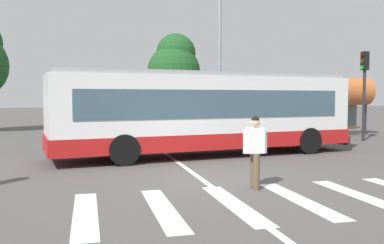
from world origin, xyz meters
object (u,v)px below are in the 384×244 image
object	(u,v)px
parked_car_black	(155,122)
traffic_light_far_corner	(364,81)
city_transit_bus	(206,113)
twin_arm_street_lamp	(220,38)
bus_stop_shelter	(329,93)
parked_car_silver	(106,122)
pedestrian_crossing_street	(255,148)
parked_car_charcoal	(200,121)
background_tree_right	(174,67)

from	to	relation	value
parked_car_black	traffic_light_far_corner	bearing A→B (deg)	-30.91
city_transit_bus	twin_arm_street_lamp	size ratio (longest dim) A/B	1.31
bus_stop_shelter	parked_car_black	bearing A→B (deg)	164.49
traffic_light_far_corner	parked_car_silver	bearing A→B (deg)	155.44
parked_car_silver	city_transit_bus	bearing A→B (deg)	-68.98
pedestrian_crossing_street	twin_arm_street_lamp	world-z (taller)	twin_arm_street_lamp
parked_car_silver	traffic_light_far_corner	world-z (taller)	traffic_light_far_corner
parked_car_charcoal	twin_arm_street_lamp	xyz separation A→B (m)	(1.01, -0.67, 4.78)
city_transit_bus	pedestrian_crossing_street	distance (m)	5.85
parked_car_charcoal	traffic_light_far_corner	xyz separation A→B (m)	(6.72, -6.04, 2.19)
parked_car_silver	parked_car_charcoal	world-z (taller)	same
pedestrian_crossing_street	traffic_light_far_corner	world-z (taller)	traffic_light_far_corner
pedestrian_crossing_street	parked_car_black	world-z (taller)	pedestrian_crossing_street
pedestrian_crossing_street	background_tree_right	size ratio (longest dim) A/B	0.24
city_transit_bus	parked_car_silver	xyz separation A→B (m)	(-3.30, 8.58, -0.82)
city_transit_bus	twin_arm_street_lamp	xyz separation A→B (m)	(3.22, 8.36, 3.96)
parked_car_black	pedestrian_crossing_street	bearing A→B (deg)	-89.68
twin_arm_street_lamp	parked_car_silver	bearing A→B (deg)	178.10
city_transit_bus	parked_car_black	bearing A→B (deg)	93.47
city_transit_bus	bus_stop_shelter	xyz separation A→B (m)	(8.91, 6.03, 0.83)
parked_car_silver	twin_arm_street_lamp	distance (m)	8.09
twin_arm_street_lamp	background_tree_right	world-z (taller)	twin_arm_street_lamp
background_tree_right	parked_car_black	bearing A→B (deg)	-108.61
parked_car_charcoal	bus_stop_shelter	bearing A→B (deg)	-24.14
bus_stop_shelter	background_tree_right	bearing A→B (deg)	120.46
city_transit_bus	traffic_light_far_corner	xyz separation A→B (m)	(8.93, 2.99, 1.37)
pedestrian_crossing_street	parked_car_charcoal	bearing A→B (deg)	79.86
parked_car_black	traffic_light_far_corner	world-z (taller)	traffic_light_far_corner
parked_car_silver	background_tree_right	size ratio (longest dim) A/B	0.65
parked_car_silver	parked_car_black	bearing A→B (deg)	1.52
parked_car_silver	twin_arm_street_lamp	size ratio (longest dim) A/B	0.52
city_transit_bus	background_tree_right	size ratio (longest dim) A/B	1.64
parked_car_black	traffic_light_far_corner	xyz separation A→B (m)	(9.45, -5.66, 2.19)
city_transit_bus	pedestrian_crossing_street	world-z (taller)	city_transit_bus
city_transit_bus	parked_car_black	size ratio (longest dim) A/B	2.56
city_transit_bus	bus_stop_shelter	world-z (taller)	bus_stop_shelter
parked_car_charcoal	background_tree_right	xyz separation A→B (m)	(0.14, 8.16, 3.78)
pedestrian_crossing_street	traffic_light_far_corner	bearing A→B (deg)	43.18
parked_car_silver	traffic_light_far_corner	bearing A→B (deg)	-24.56
parked_car_black	traffic_light_far_corner	size ratio (longest dim) A/B	1.04
pedestrian_crossing_street	parked_car_charcoal	xyz separation A→B (m)	(2.65, 14.84, -0.20)
traffic_light_far_corner	bus_stop_shelter	world-z (taller)	traffic_light_far_corner
parked_car_black	parked_car_charcoal	world-z (taller)	same
pedestrian_crossing_street	parked_car_silver	distance (m)	14.66
city_transit_bus	parked_car_charcoal	size ratio (longest dim) A/B	2.54
bus_stop_shelter	city_transit_bus	bearing A→B (deg)	-145.90
parked_car_silver	bus_stop_shelter	xyz separation A→B (m)	(12.21, -2.55, 1.65)
parked_car_silver	parked_car_charcoal	bearing A→B (deg)	4.75
parked_car_black	twin_arm_street_lamp	distance (m)	6.08
parked_car_charcoal	background_tree_right	size ratio (longest dim) A/B	0.65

